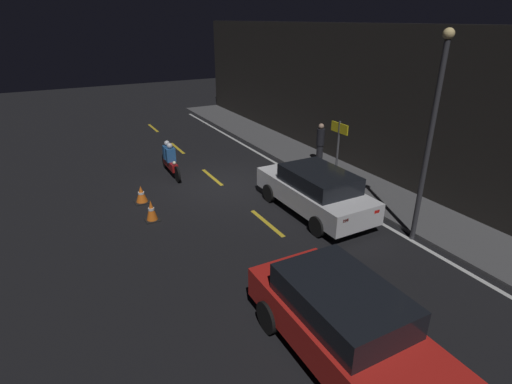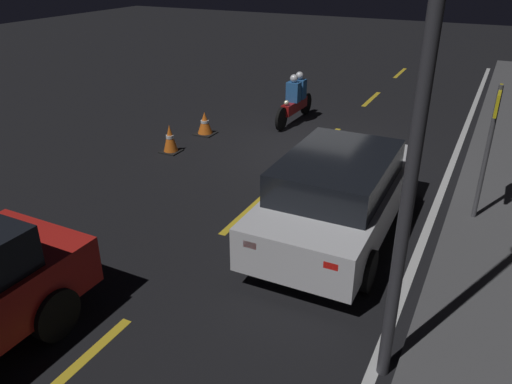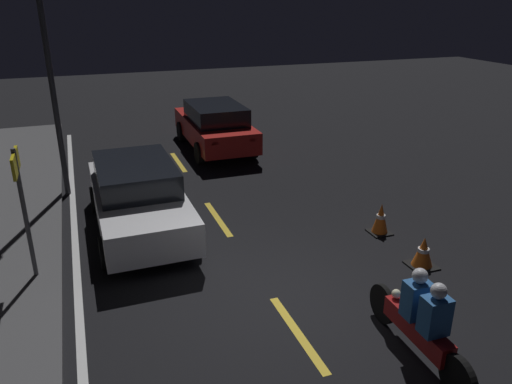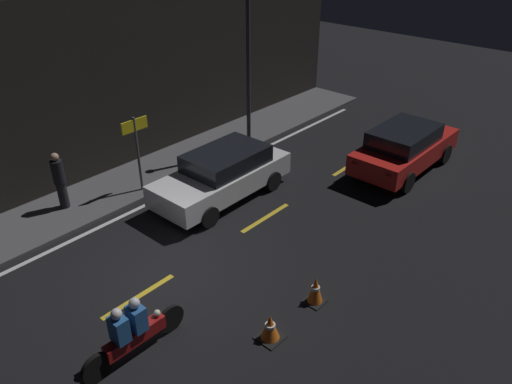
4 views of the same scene
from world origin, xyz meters
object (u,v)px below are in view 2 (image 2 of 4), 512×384
traffic_cone_near (205,123)px  traffic_cone_mid (170,139)px  street_lamp (422,102)px  shop_sign (492,128)px  sedan_white (339,192)px  motorcycle (296,99)px

traffic_cone_near → traffic_cone_mid: 1.53m
street_lamp → shop_sign: bearing=172.2°
sedan_white → traffic_cone_mid: size_ratio=6.54×
traffic_cone_near → street_lamp: size_ratio=0.11×
motorcycle → traffic_cone_mid: (3.69, -1.77, -0.31)m
motorcycle → sedan_white: bearing=30.1°
motorcycle → traffic_cone_mid: size_ratio=3.47×
traffic_cone_near → shop_sign: bearing=74.0°
sedan_white → street_lamp: street_lamp is taller
sedan_white → motorcycle: 6.49m
motorcycle → street_lamp: 10.02m
traffic_cone_near → traffic_cone_mid: (1.53, -0.04, 0.04)m
sedan_white → shop_sign: 2.77m
sedan_white → shop_sign: size_ratio=1.88×
motorcycle → traffic_cone_near: (2.16, -1.73, -0.35)m
street_lamp → traffic_cone_mid: bearing=-126.8°
sedan_white → traffic_cone_near: bearing=53.7°
sedan_white → motorcycle: bearing=28.5°
traffic_cone_near → street_lamp: (6.33, 6.37, 2.94)m
sedan_white → traffic_cone_near: 6.02m
motorcycle → traffic_cone_near: size_ratio=3.90×
sedan_white → traffic_cone_mid: (-1.99, -4.91, -0.46)m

